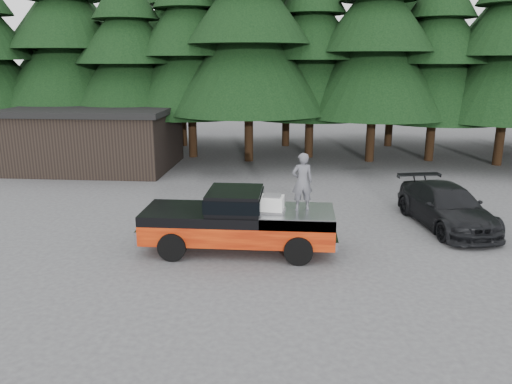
# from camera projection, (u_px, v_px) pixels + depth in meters

# --- Properties ---
(ground) EXTENTS (120.00, 120.00, 0.00)m
(ground) POSITION_uv_depth(u_px,v_px,m) (236.00, 255.00, 15.11)
(ground) COLOR #464548
(ground) RESTS_ON ground
(pickup_truck) EXTENTS (6.00, 2.04, 1.33)m
(pickup_truck) POSITION_uv_depth(u_px,v_px,m) (238.00, 230.00, 15.37)
(pickup_truck) COLOR #E7430E
(pickup_truck) RESTS_ON ground
(truck_cab) EXTENTS (1.66, 1.90, 0.59)m
(truck_cab) POSITION_uv_depth(u_px,v_px,m) (235.00, 200.00, 15.13)
(truck_cab) COLOR black
(truck_cab) RESTS_ON pickup_truck
(air_compressor) EXTENTS (0.73, 0.62, 0.46)m
(air_compressor) POSITION_uv_depth(u_px,v_px,m) (272.00, 204.00, 14.86)
(air_compressor) COLOR silver
(air_compressor) RESTS_ON pickup_truck
(man_on_bed) EXTENTS (0.71, 0.55, 1.76)m
(man_on_bed) POSITION_uv_depth(u_px,v_px,m) (302.00, 182.00, 14.90)
(man_on_bed) COLOR #56565E
(man_on_bed) RESTS_ON pickup_truck
(parked_car) EXTENTS (3.01, 5.31, 1.45)m
(parked_car) POSITION_uv_depth(u_px,v_px,m) (446.00, 206.00, 17.59)
(parked_car) COLOR black
(parked_car) RESTS_ON ground
(utility_building) EXTENTS (8.40, 6.40, 3.30)m
(utility_building) POSITION_uv_depth(u_px,v_px,m) (97.00, 137.00, 26.95)
(utility_building) COLOR black
(utility_building) RESTS_ON ground
(treeline) EXTENTS (60.15, 16.05, 17.50)m
(treeline) POSITION_uv_depth(u_px,v_px,m) (277.00, 25.00, 29.64)
(treeline) COLOR black
(treeline) RESTS_ON ground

